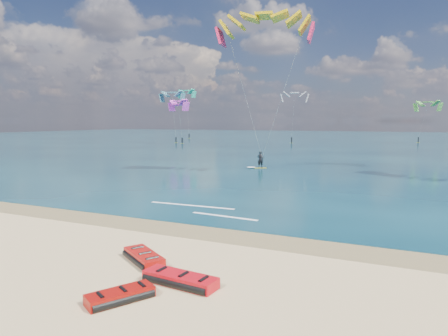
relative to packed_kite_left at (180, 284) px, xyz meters
The scene contains 9 objects.
ground 43.22m from the packed_kite_left, 97.24° to the left, with size 320.00×320.00×0.00m, color tan.
wet_sand_strip 8.01m from the packed_kite_left, 132.80° to the left, with size 320.00×2.40×0.01m, color brown.
sea 107.02m from the packed_kite_left, 92.92° to the left, with size 320.00×200.00×0.04m, color #092736.
packed_kite_left is the anchor object (origin of this frame).
packed_kite_mid 2.70m from the packed_kite_left, 151.74° to the left, with size 2.47×1.19×0.43m, color #B4110C, non-canonical shape.
packed_kite_right 2.08m from the packed_kite_left, 119.96° to the right, with size 2.21×1.07×0.39m, color #970B06, non-canonical shape.
kitesurfer_main 30.87m from the packed_kite_left, 103.69° to the left, with size 10.57×8.88×17.10m.
shoreline_foam 11.12m from the packed_kite_left, 113.01° to the left, with size 8.12×2.30×0.01m.
distant_kites 84.42m from the packed_kite_left, 104.51° to the left, with size 85.61×31.99×14.47m.
Camera 1 is at (12.02, -13.89, 5.41)m, focal length 32.00 mm.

